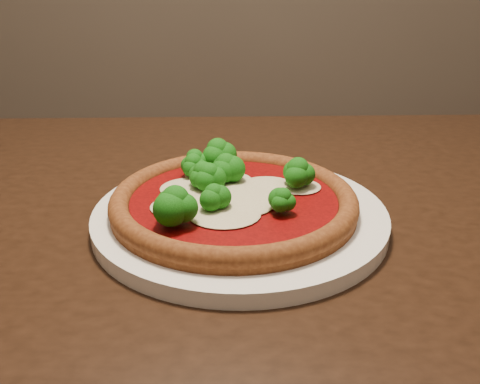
{
  "coord_description": "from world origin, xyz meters",
  "views": [
    {
      "loc": [
        -0.16,
        -0.67,
        1.04
      ],
      "look_at": [
        -0.14,
        -0.11,
        0.79
      ],
      "focal_mm": 40.0,
      "sensor_mm": 36.0,
      "label": 1
    }
  ],
  "objects": [
    {
      "name": "plate",
      "position": [
        -0.14,
        -0.11,
        0.76
      ],
      "size": [
        0.35,
        0.35,
        0.02
      ],
      "primitive_type": "cylinder",
      "color": "white",
      "rests_on": "dining_table"
    },
    {
      "name": "dining_table",
      "position": [
        -0.18,
        -0.06,
        0.65
      ],
      "size": [
        1.16,
        0.82,
        0.75
      ],
      "rotation": [
        0.0,
        0.0,
        0.01
      ],
      "color": "black",
      "rests_on": "floor"
    },
    {
      "name": "pizza",
      "position": [
        -0.15,
        -0.1,
        0.78
      ],
      "size": [
        0.29,
        0.29,
        0.06
      ],
      "rotation": [
        0.0,
        0.0,
        0.27
      ],
      "color": "brown",
      "rests_on": "plate"
    }
  ]
}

